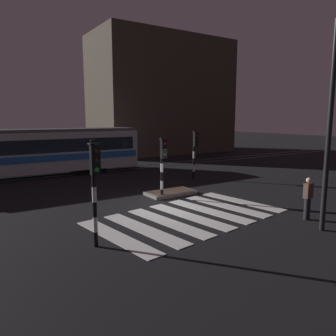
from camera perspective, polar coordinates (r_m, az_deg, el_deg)
name	(u,v)px	position (r m, az deg, el deg)	size (l,w,h in m)	color
ground_plane	(166,206)	(15.05, -0.34, -6.74)	(120.00, 120.00, 0.00)	black
rail_near	(88,173)	(24.45, -13.81, -0.88)	(80.00, 0.12, 0.03)	#59595E
rail_far	(82,170)	(25.79, -14.85, -0.42)	(80.00, 0.12, 0.03)	#59595E
crosswalk_zebra	(189,216)	(13.63, 3.75, -8.39)	(8.38, 5.58, 0.02)	silver
traffic_island	(171,193)	(17.34, 0.44, -4.34)	(2.57, 1.40, 0.18)	slate
traffic_light_corner_near_left	(95,178)	(10.15, -12.69, -1.66)	(0.36, 0.42, 3.39)	black
traffic_light_corner_far_right	(195,147)	(21.41, 4.72, 3.66)	(0.36, 0.42, 3.21)	black
traffic_light_median_centre	(163,158)	(16.16, -0.92, 1.73)	(0.36, 0.42, 3.10)	black
tram	(23,152)	(23.92, -24.00, 2.59)	(16.09, 2.58, 4.15)	#B2BCC1
pedestrian_waiting_at_kerb	(308,198)	(14.10, 23.25, -4.88)	(0.36, 0.24, 1.71)	black
building_backdrop	(162,96)	(38.51, -1.07, 12.42)	(15.58, 8.00, 12.85)	#42382D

